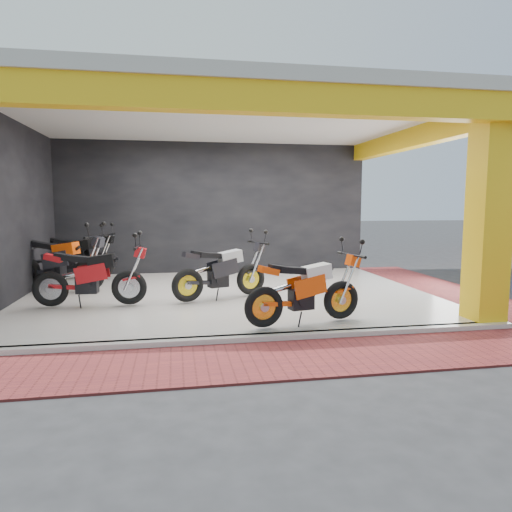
# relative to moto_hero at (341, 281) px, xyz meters

# --- Properties ---
(ground) EXTENTS (80.00, 80.00, 0.00)m
(ground) POSITION_rel_moto_hero_xyz_m (-1.49, 0.45, -0.72)
(ground) COLOR #2D2D30
(ground) RESTS_ON ground
(showroom_floor) EXTENTS (8.00, 6.00, 0.10)m
(showroom_floor) POSITION_rel_moto_hero_xyz_m (-1.49, 2.45, -0.67)
(showroom_floor) COLOR white
(showroom_floor) RESTS_ON ground
(showroom_ceiling) EXTENTS (8.40, 6.40, 0.20)m
(showroom_ceiling) POSITION_rel_moto_hero_xyz_m (-1.49, 2.45, 2.88)
(showroom_ceiling) COLOR beige
(showroom_ceiling) RESTS_ON corner_column
(back_wall) EXTENTS (8.20, 0.20, 3.50)m
(back_wall) POSITION_rel_moto_hero_xyz_m (-1.49, 5.55, 1.03)
(back_wall) COLOR black
(back_wall) RESTS_ON ground
(left_wall) EXTENTS (0.20, 6.20, 3.50)m
(left_wall) POSITION_rel_moto_hero_xyz_m (-5.59, 2.45, 1.03)
(left_wall) COLOR black
(left_wall) RESTS_ON ground
(corner_column) EXTENTS (0.50, 0.50, 3.50)m
(corner_column) POSITION_rel_moto_hero_xyz_m (2.26, -0.30, 1.03)
(corner_column) COLOR yellow
(corner_column) RESTS_ON ground
(header_beam_front) EXTENTS (8.40, 0.30, 0.40)m
(header_beam_front) POSITION_rel_moto_hero_xyz_m (-1.49, -0.55, 2.58)
(header_beam_front) COLOR yellow
(header_beam_front) RESTS_ON corner_column
(header_beam_right) EXTENTS (0.30, 6.40, 0.40)m
(header_beam_right) POSITION_rel_moto_hero_xyz_m (2.51, 2.45, 2.58)
(header_beam_right) COLOR yellow
(header_beam_right) RESTS_ON corner_column
(floor_kerb) EXTENTS (8.00, 0.20, 0.10)m
(floor_kerb) POSITION_rel_moto_hero_xyz_m (-1.49, -0.57, -0.67)
(floor_kerb) COLOR white
(floor_kerb) RESTS_ON ground
(paver_front) EXTENTS (9.00, 1.40, 0.03)m
(paver_front) POSITION_rel_moto_hero_xyz_m (-1.49, -1.35, -0.70)
(paver_front) COLOR maroon
(paver_front) RESTS_ON ground
(paver_right) EXTENTS (1.40, 7.00, 0.03)m
(paver_right) POSITION_rel_moto_hero_xyz_m (3.31, 2.45, -0.70)
(paver_right) COLOR maroon
(paver_right) RESTS_ON ground
(moto_hero) EXTENTS (2.13, 1.15, 1.23)m
(moto_hero) POSITION_rel_moto_hero_xyz_m (0.00, 0.00, 0.00)
(moto_hero) COLOR #FA4C0A
(moto_hero) RESTS_ON showroom_floor
(moto_row_a) EXTENTS (2.20, 1.44, 1.26)m
(moto_row_a) POSITION_rel_moto_hero_xyz_m (-1.07, 2.13, 0.01)
(moto_row_a) COLOR black
(moto_row_a) RESTS_ON showroom_floor
(moto_row_b) EXTENTS (2.12, 0.90, 1.27)m
(moto_row_b) POSITION_rel_moto_hero_xyz_m (-3.36, 1.62, 0.02)
(moto_row_b) COLOR #B21317
(moto_row_b) RESTS_ON showroom_floor
(moto_row_c) EXTENTS (2.42, 1.61, 1.39)m
(moto_row_c) POSITION_rel_moto_hero_xyz_m (-4.29, 3.08, 0.08)
(moto_row_c) COLOR black
(moto_row_c) RESTS_ON showroom_floor
(moto_row_d) EXTENTS (2.26, 1.36, 1.30)m
(moto_row_d) POSITION_rel_moto_hero_xyz_m (-4.29, 4.68, 0.03)
(moto_row_d) COLOR black
(moto_row_d) RESTS_ON showroom_floor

